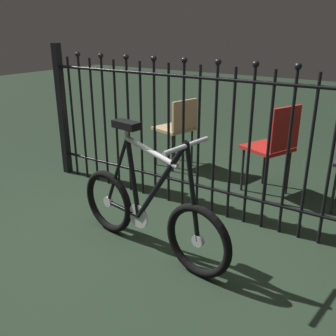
# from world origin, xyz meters

# --- Properties ---
(ground_plane) EXTENTS (20.00, 20.00, 0.00)m
(ground_plane) POSITION_xyz_m (0.00, 0.00, 0.00)
(ground_plane) COLOR #1F2E20
(iron_fence) EXTENTS (3.38, 0.07, 1.35)m
(iron_fence) POSITION_xyz_m (-0.06, 0.74, 0.67)
(iron_fence) COLOR black
(iron_fence) RESTS_ON ground
(bicycle) EXTENTS (1.34, 0.40, 0.91)m
(bicycle) POSITION_xyz_m (-0.00, -0.02, 0.31)
(bicycle) COLOR black
(bicycle) RESTS_ON ground
(chair_tan) EXTENTS (0.45, 0.45, 0.77)m
(chair_tan) POSITION_xyz_m (-0.73, 1.53, 0.48)
(chair_tan) COLOR black
(chair_tan) RESTS_ON ground
(chair_red) EXTENTS (0.49, 0.49, 0.86)m
(chair_red) POSITION_xyz_m (0.40, 1.37, 0.52)
(chair_red) COLOR black
(chair_red) RESTS_ON ground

